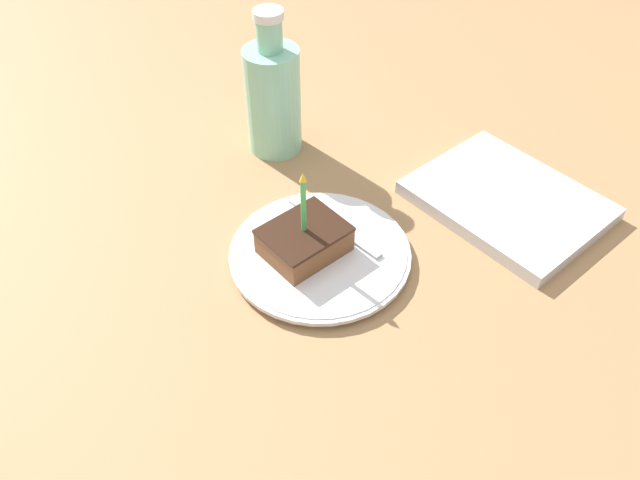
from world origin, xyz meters
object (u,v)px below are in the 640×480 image
fork (328,221)px  marble_board (507,201)px  plate (320,254)px  bottle (273,96)px  cake_slice (304,239)px

fork → marble_board: same height
plate → fork: fork is taller
plate → bottle: size_ratio=1.06×
bottle → marble_board: bottle is taller
bottle → fork: bearing=-18.0°
cake_slice → fork: bearing=109.1°
cake_slice → fork: (-0.02, 0.06, -0.02)m
bottle → marble_board: (0.33, 0.16, -0.08)m
cake_slice → marble_board: (0.11, 0.28, -0.02)m
cake_slice → marble_board: cake_slice is taller
fork → bottle: size_ratio=0.73×
bottle → marble_board: bearing=26.0°
plate → bottle: 0.27m
cake_slice → marble_board: bearing=69.5°
cake_slice → plate: bearing=49.3°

